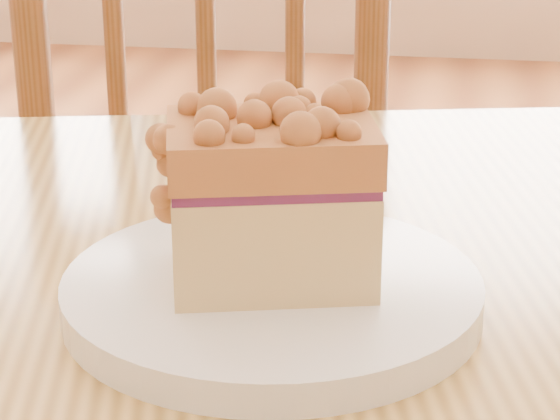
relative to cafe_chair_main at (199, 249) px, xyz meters
name	(u,v)px	position (x,y,z in m)	size (l,w,h in m)	color
cafe_chair_main	(199,249)	(0.00, 0.00, 0.00)	(0.55, 0.55, 0.97)	brown
plate	(272,294)	(0.20, -0.67, 0.27)	(0.24, 0.24, 0.02)	white
cake_slice	(272,189)	(0.21, -0.67, 0.33)	(0.14, 0.11, 0.11)	#DDC77D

